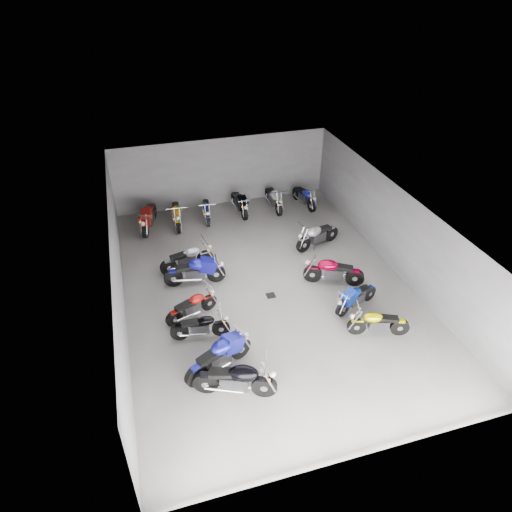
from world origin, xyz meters
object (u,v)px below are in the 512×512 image
(motorcycle_back_b, at_px, (177,214))
(motorcycle_left_b, at_px, (220,356))
(motorcycle_left_e, at_px, (195,271))
(motorcycle_back_f, at_px, (304,196))
(motorcycle_left_f, at_px, (187,258))
(motorcycle_right_b, at_px, (378,323))
(motorcycle_back_c, at_px, (207,210))
(drain_grate, at_px, (271,295))
(motorcycle_right_c, at_px, (356,297))
(motorcycle_right_d, at_px, (333,271))
(motorcycle_left_c, at_px, (201,326))
(motorcycle_left_d, at_px, (192,306))
(motorcycle_back_a, at_px, (149,217))
(motorcycle_left_a, at_px, (236,380))
(motorcycle_back_d, at_px, (240,203))
(motorcycle_back_e, at_px, (274,198))
(motorcycle_right_f, at_px, (317,235))

(motorcycle_back_b, bearing_deg, motorcycle_left_b, 93.76)
(motorcycle_left_e, bearing_deg, motorcycle_back_f, 133.75)
(motorcycle_left_f, xyz_separation_m, motorcycle_back_f, (6.17, 3.66, -0.02))
(motorcycle_right_b, bearing_deg, motorcycle_back_c, 40.04)
(drain_grate, bearing_deg, motorcycle_back_b, 112.23)
(drain_grate, height_order, motorcycle_back_b, motorcycle_back_b)
(motorcycle_left_b, bearing_deg, motorcycle_right_c, 81.12)
(motorcycle_right_c, xyz_separation_m, motorcycle_right_d, (-0.17, 1.50, 0.07))
(motorcycle_left_c, xyz_separation_m, motorcycle_back_f, (6.37, 7.44, 0.04))
(motorcycle_left_d, distance_m, motorcycle_back_a, 6.40)
(motorcycle_back_c, bearing_deg, motorcycle_left_a, 90.40)
(motorcycle_back_d, bearing_deg, motorcycle_right_c, 101.61)
(motorcycle_left_c, height_order, motorcycle_left_d, motorcycle_left_d)
(motorcycle_left_d, bearing_deg, motorcycle_back_d, 131.68)
(motorcycle_right_c, bearing_deg, motorcycle_left_b, 83.96)
(motorcycle_left_f, bearing_deg, motorcycle_left_c, -11.63)
(motorcycle_left_a, relative_size, motorcycle_left_b, 1.03)
(motorcycle_left_c, relative_size, motorcycle_back_c, 0.96)
(motorcycle_back_b, distance_m, motorcycle_back_e, 4.60)
(motorcycle_right_d, distance_m, motorcycle_back_f, 6.14)
(motorcycle_left_d, xyz_separation_m, motorcycle_back_e, (4.99, 6.57, 0.07))
(motorcycle_left_b, relative_size, motorcycle_back_f, 1.06)
(motorcycle_right_f, xyz_separation_m, motorcycle_back_e, (-0.66, 3.66, 0.01))
(motorcycle_left_f, distance_m, motorcycle_back_b, 3.55)
(motorcycle_left_f, distance_m, motorcycle_back_d, 4.90)
(motorcycle_left_c, xyz_separation_m, motorcycle_back_e, (4.89, 7.59, 0.08))
(motorcycle_right_b, bearing_deg, motorcycle_left_f, 62.16)
(drain_grate, bearing_deg, motorcycle_left_e, 148.73)
(motorcycle_right_b, relative_size, motorcycle_back_e, 0.87)
(motorcycle_right_b, bearing_deg, drain_grate, 60.67)
(motorcycle_back_d, bearing_deg, motorcycle_back_f, 173.29)
(motorcycle_left_c, height_order, motorcycle_back_d, motorcycle_back_d)
(motorcycle_back_e, bearing_deg, motorcycle_left_e, 45.99)
(motorcycle_right_d, bearing_deg, motorcycle_left_a, 154.88)
(motorcycle_back_d, distance_m, motorcycle_back_e, 1.66)
(motorcycle_left_f, distance_m, motorcycle_back_c, 3.95)
(motorcycle_left_d, relative_size, motorcycle_right_b, 0.95)
(motorcycle_left_a, distance_m, motorcycle_back_c, 9.98)
(motorcycle_right_b, xyz_separation_m, motorcycle_right_f, (0.18, 5.36, 0.05))
(motorcycle_back_b, bearing_deg, motorcycle_right_b, 123.99)
(motorcycle_left_e, bearing_deg, motorcycle_left_f, -165.68)
(motorcycle_right_f, bearing_deg, motorcycle_back_f, -32.21)
(motorcycle_back_c, relative_size, motorcycle_back_e, 0.89)
(motorcycle_right_d, bearing_deg, drain_grate, 116.42)
(motorcycle_left_c, distance_m, motorcycle_back_c, 7.63)
(motorcycle_left_c, distance_m, motorcycle_back_e, 9.03)
(motorcycle_left_a, xyz_separation_m, motorcycle_left_c, (-0.51, 2.46, -0.11))
(motorcycle_back_e, bearing_deg, motorcycle_left_f, 38.77)
(motorcycle_right_f, bearing_deg, motorcycle_left_e, 82.98)
(motorcycle_left_a, relative_size, motorcycle_back_f, 1.09)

